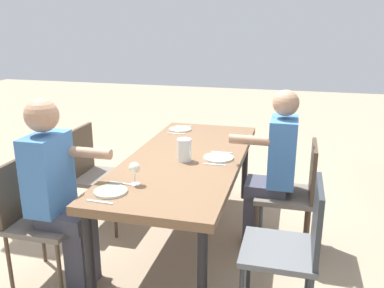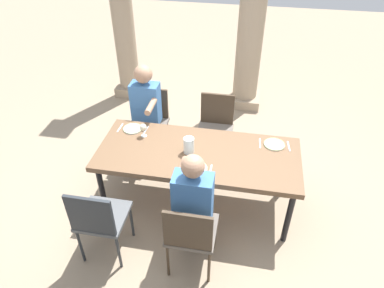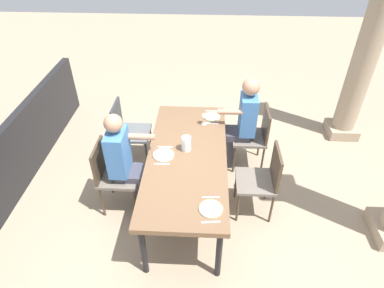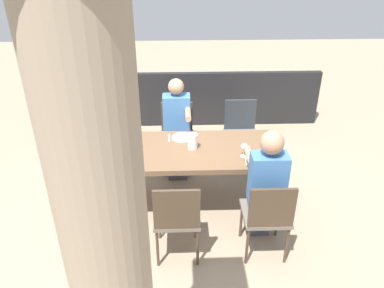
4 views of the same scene
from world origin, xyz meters
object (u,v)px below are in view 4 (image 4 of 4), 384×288
at_px(plate_0, 260,160).
at_px(chair_west_south, 241,130).
at_px(stone_column_centre, 110,271).
at_px(diner_man_white, 265,185).
at_px(diner_woman_green, 177,126).
at_px(water_pitcher, 193,142).
at_px(plate_1, 182,137).
at_px(wine_glass_0, 244,147).
at_px(chair_mid_south, 177,131).
at_px(plate_2, 109,162).
at_px(chair_west_north, 268,214).
at_px(dining_table, 184,154).
at_px(chair_mid_north, 177,215).

bearing_deg(plate_0, chair_west_south, -88.71).
bearing_deg(stone_column_centre, diner_man_white, -124.25).
bearing_deg(diner_woman_green, water_pitcher, 104.50).
height_order(plate_0, plate_1, same).
distance_m(chair_west_south, wine_glass_0, 1.09).
bearing_deg(diner_woman_green, wine_glass_0, 129.75).
distance_m(chair_west_south, plate_0, 1.16).
xyz_separation_m(chair_mid_south, stone_column_centre, (0.29, 3.20, 0.90)).
height_order(chair_west_south, wine_glass_0, chair_west_south).
xyz_separation_m(chair_west_south, plate_1, (0.79, 0.60, 0.22)).
bearing_deg(chair_mid_south, plate_1, 95.99).
bearing_deg(plate_2, chair_west_north, 159.15).
height_order(diner_woman_green, plate_1, diner_woman_green).
xyz_separation_m(chair_west_north, wine_glass_0, (0.14, -0.68, 0.34)).
xyz_separation_m(chair_mid_south, water_pitcher, (-0.18, 0.85, 0.30)).
bearing_deg(diner_woman_green, chair_west_south, -168.10).
bearing_deg(stone_column_centre, water_pitcher, -101.27).
bearing_deg(dining_table, chair_mid_north, 84.66).
xyz_separation_m(chair_west_north, chair_west_south, (-0.00, -1.72, 0.02)).
bearing_deg(wine_glass_0, diner_man_white, 105.12).
bearing_deg(plate_0, stone_column_centre, 60.51).
height_order(dining_table, plate_1, plate_1).
height_order(dining_table, wine_glass_0, wine_glass_0).
bearing_deg(chair_west_south, chair_mid_south, 0.09).
bearing_deg(diner_woman_green, dining_table, 96.48).
xyz_separation_m(chair_mid_south, diner_man_white, (-0.85, 1.53, 0.19)).
bearing_deg(plate_0, diner_man_white, 85.85).
height_order(chair_west_north, plate_1, chair_west_north).
distance_m(diner_woman_green, diner_man_white, 1.59).
bearing_deg(plate_0, diner_woman_green, -47.58).
bearing_deg(wine_glass_0, dining_table, -15.45).
bearing_deg(water_pitcher, stone_column_centre, 78.73).
bearing_deg(stone_column_centre, diner_woman_green, -95.61).
xyz_separation_m(diner_woman_green, plate_1, (-0.06, 0.42, 0.06)).
distance_m(dining_table, chair_west_south, 1.16).
distance_m(chair_mid_north, diner_woman_green, 1.55).
height_order(chair_west_north, plate_0, chair_west_north).
height_order(stone_column_centre, plate_2, stone_column_centre).
distance_m(chair_west_south, stone_column_centre, 3.52).
xyz_separation_m(chair_mid_north, stone_column_centre, (0.29, 1.49, 0.91)).
distance_m(chair_west_south, diner_woman_green, 0.88).
height_order(plate_1, plate_2, same).
bearing_deg(chair_mid_north, chair_west_south, -116.34).
bearing_deg(plate_0, dining_table, -19.08).
distance_m(diner_man_white, plate_1, 1.22).
xyz_separation_m(diner_man_white, wine_glass_0, (0.13, -0.49, 0.14)).
bearing_deg(dining_table, water_pitcher, -172.31).
xyz_separation_m(chair_mid_north, diner_woman_green, (-0.00, -1.54, 0.17)).
distance_m(chair_mid_south, wine_glass_0, 1.30).
distance_m(diner_man_white, plate_0, 0.40).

